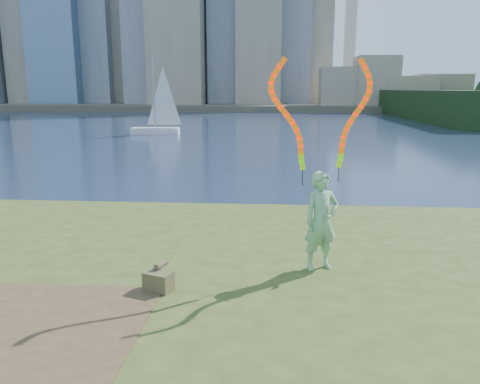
{
  "coord_description": "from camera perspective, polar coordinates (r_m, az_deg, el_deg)",
  "views": [
    {
      "loc": [
        1.24,
        -9.11,
        4.17
      ],
      "look_at": [
        0.51,
        1.0,
        1.93
      ],
      "focal_mm": 35.0,
      "sensor_mm": 36.0,
      "label": 1
    }
  ],
  "objects": [
    {
      "name": "canvas_bag",
      "position": [
        8.24,
        -9.87,
        -10.54
      ],
      "size": [
        0.54,
        0.61,
        0.44
      ],
      "rotation": [
        0.0,
        0.0,
        -0.35
      ],
      "color": "#424625",
      "rests_on": "grassy_knoll"
    },
    {
      "name": "grassy_knoll",
      "position": [
        7.92,
        -5.66,
        -16.58
      ],
      "size": [
        20.0,
        18.0,
        0.8
      ],
      "color": "#364518",
      "rests_on": "ground"
    },
    {
      "name": "sailboat",
      "position": [
        45.22,
        -10.02,
        8.55
      ],
      "size": [
        4.77,
        1.68,
        7.18
      ],
      "rotation": [
        0.0,
        0.0,
        0.06
      ],
      "color": "silver",
      "rests_on": "ground"
    },
    {
      "name": "far_shore",
      "position": [
        104.18,
        3.52,
        10.47
      ],
      "size": [
        320.0,
        40.0,
        1.2
      ],
      "primitive_type": "cube",
      "color": "#4E4839",
      "rests_on": "ground"
    },
    {
      "name": "dirt_patch",
      "position": [
        7.62,
        -24.11,
        -14.9
      ],
      "size": [
        3.2,
        3.0,
        0.02
      ],
      "primitive_type": "cube",
      "color": "#47331E",
      "rests_on": "grassy_knoll"
    },
    {
      "name": "ground",
      "position": [
        10.09,
        -3.38,
        -11.98
      ],
      "size": [
        320.0,
        320.0,
        0.0
      ],
      "primitive_type": "plane",
      "color": "#1A2741",
      "rests_on": "ground"
    },
    {
      "name": "woman_with_ribbons",
      "position": [
        8.86,
        9.92,
        -0.66
      ],
      "size": [
        1.99,
        0.91,
        4.24
      ],
      "rotation": [
        0.0,
        0.0,
        0.41
      ],
      "color": "#127619",
      "rests_on": "grassy_knoll"
    }
  ]
}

